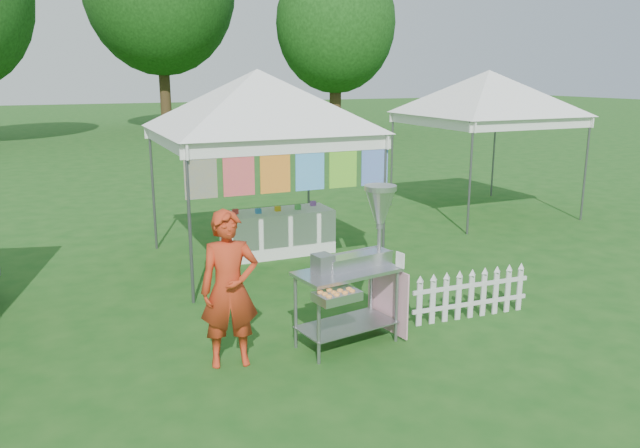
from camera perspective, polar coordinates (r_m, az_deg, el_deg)
name	(u,v)px	position (r m, az deg, el deg)	size (l,w,h in m)	color
ground	(363,345)	(7.05, 3.92, -11.02)	(120.00, 120.00, 0.00)	#174C15
canopy_main	(257,70)	(9.64, -5.75, 13.86)	(4.24, 4.24, 3.45)	#59595E
canopy_right	(489,70)	(13.64, 15.23, 13.40)	(4.24, 4.24, 3.45)	#59595E
tree_right	(336,24)	(30.65, 1.45, 17.83)	(5.60, 5.60, 8.42)	#332312
donut_cart	(361,253)	(6.81, 3.81, -2.71)	(1.27, 1.03, 1.74)	gray
vendor	(229,289)	(6.39, -8.28, -5.92)	(0.59, 0.39, 1.63)	#B43016
picket_fence	(471,296)	(7.90, 13.64, -6.38)	(1.62, 0.11, 0.56)	silver
display_table	(278,232)	(10.37, -3.88, -0.76)	(1.80, 0.70, 0.73)	white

